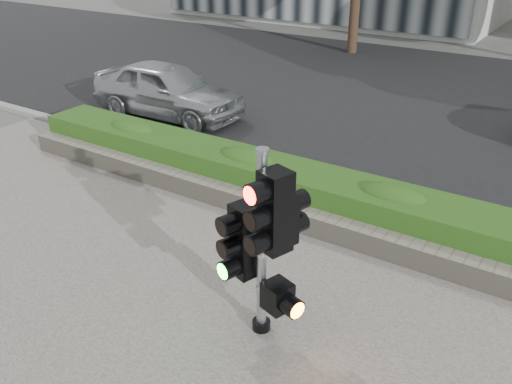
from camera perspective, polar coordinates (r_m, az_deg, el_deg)
ground at (r=7.52m, az=-4.36°, el=-9.53°), size 120.00×120.00×0.00m
road at (r=15.87m, az=18.27°, el=9.06°), size 60.00×13.00×0.02m
curb at (r=9.80m, az=6.80°, el=-0.09°), size 60.00×0.25×0.12m
stone_wall at (r=8.75m, az=3.12°, el=-2.33°), size 12.00×0.32×0.34m
hedge at (r=9.18m, az=5.20°, el=0.24°), size 12.00×1.00×0.68m
traffic_signal at (r=5.97m, az=1.06°, el=-4.73°), size 0.86×0.71×2.33m
car_silver at (r=13.85m, az=-9.30°, el=10.61°), size 4.05×1.74×1.36m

